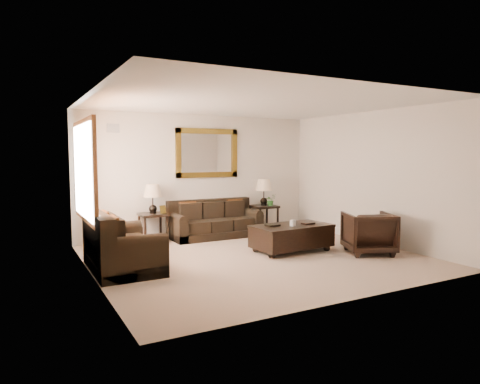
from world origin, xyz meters
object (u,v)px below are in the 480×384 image
loveseat (119,248)px  end_table_right (264,197)px  armchair (369,231)px  sofa (214,223)px  end_table_left (153,204)px  coffee_table (292,235)px

loveseat → end_table_right: bearing=-64.2°
loveseat → armchair: size_ratio=1.94×
sofa → end_table_left: end_table_left is taller
sofa → end_table_left: (-1.36, 0.08, 0.49)m
armchair → loveseat: bearing=11.2°
loveseat → end_table_right: end_table_right is taller
end_table_left → armchair: (3.17, -2.90, -0.36)m
end_table_left → armchair: bearing=-42.4°
sofa → armchair: size_ratio=2.35×
end_table_right → coffee_table: 2.24m
sofa → armchair: bearing=-57.3°
end_table_left → coffee_table: (2.03, -2.09, -0.47)m
loveseat → end_table_left: bearing=-31.0°
end_table_left → armchair: 4.31m
end_table_right → end_table_left: bearing=179.8°
loveseat → armchair: 4.41m
end_table_right → armchair: end_table_right is taller
end_table_right → coffee_table: (-0.66, -2.08, -0.50)m
loveseat → sofa: bearing=-54.5°
sofa → end_table_right: 1.42m
sofa → coffee_table: (0.66, -2.01, 0.02)m
armchair → coffee_table: bearing=-10.3°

